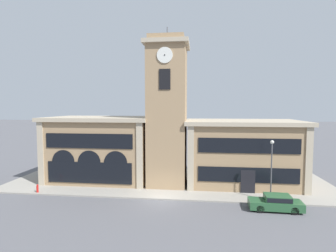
# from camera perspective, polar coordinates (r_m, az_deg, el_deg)

# --- Properties ---
(ground_plane) EXTENTS (300.00, 300.00, 0.00)m
(ground_plane) POSITION_cam_1_polar(r_m,az_deg,el_deg) (27.21, -1.49, -15.85)
(ground_plane) COLOR #56565B
(sidewalk_kerb) EXTENTS (38.72, 12.94, 0.15)m
(sidewalk_kerb) POSITION_cam_1_polar(r_m,az_deg,el_deg) (33.29, 0.12, -11.94)
(sidewalk_kerb) COLOR gray
(sidewalk_kerb) RESTS_ON ground_plane
(clock_tower) EXTENTS (5.06, 5.06, 18.45)m
(clock_tower) POSITION_cam_1_polar(r_m,az_deg,el_deg) (30.61, -0.18, 2.95)
(clock_tower) COLOR #9E7F5B
(clock_tower) RESTS_ON ground_plane
(town_hall_left_wing) EXTENTS (13.13, 8.73, 8.05)m
(town_hall_left_wing) POSITION_cam_1_polar(r_m,az_deg,el_deg) (34.87, -14.19, -4.64)
(town_hall_left_wing) COLOR #9E7F5B
(town_hall_left_wing) RESTS_ON ground_plane
(town_hall_right_wing) EXTENTS (13.58, 8.73, 7.71)m
(town_hall_right_wing) POSITION_cam_1_polar(r_m,az_deg,el_deg) (33.08, 15.82, -5.45)
(town_hall_right_wing) COLOR #9E7F5B
(town_hall_right_wing) RESTS_ON ground_plane
(parked_car_near) EXTENTS (4.67, 1.88, 1.43)m
(parked_car_near) POSITION_cam_1_polar(r_m,az_deg,el_deg) (26.39, 22.46, -15.11)
(parked_car_near) COLOR #285633
(parked_car_near) RESTS_ON ground_plane
(street_lamp) EXTENTS (0.36, 0.36, 5.97)m
(street_lamp) POSITION_cam_1_polar(r_m,az_deg,el_deg) (27.46, 21.62, -7.19)
(street_lamp) COLOR #4C4C51
(street_lamp) RESTS_ON sidewalk_kerb
(fire_hydrant) EXTENTS (0.22, 0.22, 0.87)m
(fire_hydrant) POSITION_cam_1_polar(r_m,az_deg,el_deg) (32.14, -26.54, -12.07)
(fire_hydrant) COLOR red
(fire_hydrant) RESTS_ON sidewalk_kerb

